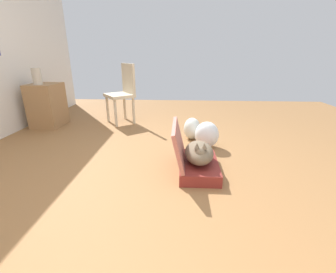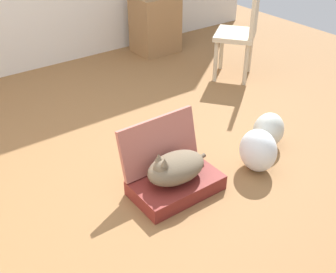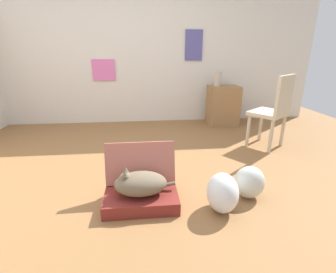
{
  "view_description": "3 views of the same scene",
  "coord_description": "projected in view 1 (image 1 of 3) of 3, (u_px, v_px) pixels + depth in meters",
  "views": [
    {
      "loc": [
        -2.1,
        -0.33,
        1.12
      ],
      "look_at": [
        -0.01,
        -0.2,
        0.37
      ],
      "focal_mm": 24.49,
      "sensor_mm": 36.0,
      "label": 1
    },
    {
      "loc": [
        -1.43,
        -2.36,
        1.94
      ],
      "look_at": [
        0.08,
        -0.3,
        0.32
      ],
      "focal_mm": 44.98,
      "sensor_mm": 36.0,
      "label": 2
    },
    {
      "loc": [
        0.03,
        -2.32,
        1.26
      ],
      "look_at": [
        0.27,
        -0.01,
        0.44
      ],
      "focal_mm": 26.08,
      "sensor_mm": 36.0,
      "label": 3
    }
  ],
  "objects": [
    {
      "name": "ground_plane",
      "position": [
        148.0,
        170.0,
        2.37
      ],
      "size": [
        7.68,
        7.68,
        0.0
      ],
      "primitive_type": "plane",
      "color": "olive",
      "rests_on": "ground"
    },
    {
      "name": "plastic_bag_clear",
      "position": [
        192.0,
        128.0,
        3.19
      ],
      "size": [
        0.27,
        0.23,
        0.3
      ],
      "primitive_type": "ellipsoid",
      "color": "silver",
      "rests_on": "ground"
    },
    {
      "name": "side_table",
      "position": [
        47.0,
        105.0,
        3.73
      ],
      "size": [
        0.52,
        0.42,
        0.69
      ],
      "primitive_type": "cube",
      "color": "olive",
      "rests_on": "ground"
    },
    {
      "name": "suitcase_lid",
      "position": [
        179.0,
        143.0,
        2.24
      ],
      "size": [
        0.62,
        0.13,
        0.38
      ],
      "primitive_type": "cube",
      "rotation": [
        1.33,
        0.0,
        0.0
      ],
      "color": "#B26356",
      "rests_on": "suitcase_base"
    },
    {
      "name": "chair",
      "position": [
        123.0,
        91.0,
        3.87
      ],
      "size": [
        0.61,
        0.6,
        0.99
      ],
      "rotation": [
        0.0,
        0.0,
        -2.48
      ],
      "color": "beige",
      "rests_on": "ground"
    },
    {
      "name": "cat",
      "position": [
        199.0,
        152.0,
        2.25
      ],
      "size": [
        0.52,
        0.28,
        0.24
      ],
      "color": "brown",
      "rests_on": "suitcase_base"
    },
    {
      "name": "plastic_bag_white",
      "position": [
        207.0,
        135.0,
        2.89
      ],
      "size": [
        0.26,
        0.3,
        0.34
      ],
      "primitive_type": "ellipsoid",
      "color": "silver",
      "rests_on": "ground"
    },
    {
      "name": "vase_tall",
      "position": [
        37.0,
        76.0,
        3.45
      ],
      "size": [
        0.13,
        0.13,
        0.25
      ],
      "primitive_type": "cylinder",
      "color": "#B7AD99",
      "rests_on": "side_table"
    },
    {
      "name": "suitcase_base",
      "position": [
        198.0,
        166.0,
        2.31
      ],
      "size": [
        0.62,
        0.38,
        0.11
      ],
      "primitive_type": "cube",
      "color": "maroon",
      "rests_on": "ground"
    }
  ]
}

